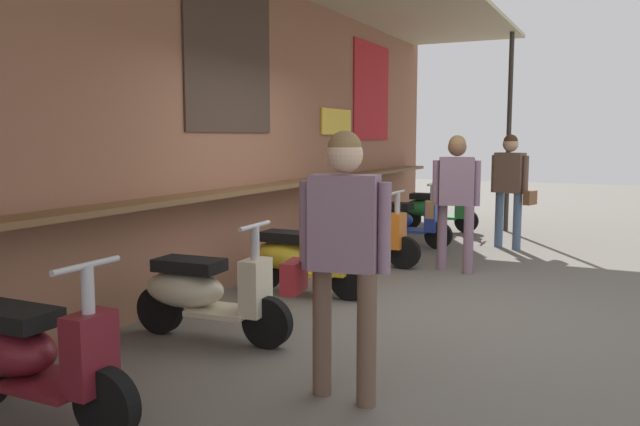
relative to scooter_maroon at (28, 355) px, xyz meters
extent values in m
plane|color=#605B54|center=(3.36, -1.08, -0.39)|extent=(37.10, 37.10, 0.00)
cube|color=#8C5B44|center=(3.36, 0.94, 1.36)|extent=(13.25, 0.25, 3.50)
cube|color=brown|center=(3.36, 0.64, 0.68)|extent=(11.92, 0.36, 0.05)
cube|color=#423328|center=(3.34, 0.80, 2.08)|extent=(1.60, 0.02, 1.57)
cube|color=#B22328|center=(7.47, 0.80, 1.97)|extent=(1.52, 0.02, 1.56)
cube|color=gold|center=(6.05, 0.80, 1.46)|extent=(1.00, 0.03, 0.37)
cylinder|color=#332D28|center=(8.93, -1.16, 1.32)|extent=(0.08, 0.08, 3.43)
ellipsoid|color=maroon|center=(0.00, 0.17, 0.01)|extent=(0.38, 0.70, 0.30)
cube|color=black|center=(0.00, 0.12, 0.21)|extent=(0.30, 0.55, 0.10)
cube|color=maroon|center=(0.00, -0.18, -0.14)|extent=(0.38, 0.50, 0.04)
cube|color=maroon|center=(0.00, -0.48, 0.08)|extent=(0.28, 0.16, 0.44)
cylinder|color=#B7B7BC|center=(0.00, -0.48, 0.21)|extent=(0.07, 0.07, 0.70)
cylinder|color=#B7B7BC|center=(0.00, -0.48, 0.56)|extent=(0.46, 0.04, 0.04)
cylinder|color=black|center=(0.00, -0.58, -0.19)|extent=(0.10, 0.40, 0.40)
ellipsoid|color=beige|center=(1.66, 0.17, 0.01)|extent=(0.42, 0.72, 0.30)
cube|color=black|center=(1.66, 0.12, 0.21)|extent=(0.33, 0.57, 0.10)
cube|color=beige|center=(1.68, -0.18, -0.14)|extent=(0.41, 0.52, 0.04)
cube|color=beige|center=(1.70, -0.48, 0.08)|extent=(0.29, 0.18, 0.44)
cylinder|color=#B7B7BC|center=(1.70, -0.48, 0.21)|extent=(0.07, 0.07, 0.70)
cylinder|color=#B7B7BC|center=(1.70, -0.48, 0.56)|extent=(0.46, 0.06, 0.04)
cylinder|color=black|center=(1.70, -0.58, -0.19)|extent=(0.12, 0.41, 0.40)
cylinder|color=black|center=(1.64, 0.42, -0.19)|extent=(0.12, 0.41, 0.40)
ellipsoid|color=gold|center=(3.33, 0.17, 0.01)|extent=(0.39, 0.70, 0.30)
cube|color=black|center=(3.33, 0.12, 0.21)|extent=(0.31, 0.55, 0.10)
cube|color=gold|center=(3.33, -0.18, -0.14)|extent=(0.39, 0.50, 0.04)
cube|color=gold|center=(3.33, -0.48, 0.08)|extent=(0.28, 0.16, 0.44)
cylinder|color=#B7B7BC|center=(3.33, -0.48, 0.21)|extent=(0.07, 0.07, 0.70)
cylinder|color=#B7B7BC|center=(3.33, -0.48, 0.56)|extent=(0.46, 0.04, 0.04)
cylinder|color=black|center=(3.33, -0.58, -0.19)|extent=(0.10, 0.40, 0.40)
cylinder|color=black|center=(3.32, 0.42, -0.19)|extent=(0.10, 0.40, 0.40)
ellipsoid|color=orange|center=(5.06, 0.17, 0.01)|extent=(0.39, 0.70, 0.30)
cube|color=black|center=(5.06, 0.12, 0.21)|extent=(0.30, 0.55, 0.10)
cube|color=orange|center=(5.06, -0.18, -0.14)|extent=(0.38, 0.50, 0.04)
cube|color=orange|center=(5.06, -0.48, 0.08)|extent=(0.28, 0.16, 0.44)
cylinder|color=#B7B7BC|center=(5.06, -0.48, 0.21)|extent=(0.07, 0.07, 0.70)
cylinder|color=#B7B7BC|center=(5.06, -0.48, 0.56)|extent=(0.46, 0.04, 0.04)
cylinder|color=black|center=(5.06, -0.58, -0.19)|extent=(0.10, 0.40, 0.40)
cylinder|color=black|center=(5.06, 0.42, -0.19)|extent=(0.10, 0.40, 0.40)
ellipsoid|color=#233D9E|center=(6.65, 0.17, 0.01)|extent=(0.39, 0.71, 0.30)
cube|color=black|center=(6.65, 0.12, 0.21)|extent=(0.31, 0.56, 0.10)
cube|color=#233D9E|center=(6.64, -0.18, -0.14)|extent=(0.39, 0.51, 0.04)
cube|color=#233D9E|center=(6.64, -0.48, 0.08)|extent=(0.28, 0.17, 0.44)
cylinder|color=#B7B7BC|center=(6.64, -0.48, 0.21)|extent=(0.07, 0.07, 0.70)
cylinder|color=#B7B7BC|center=(6.64, -0.48, 0.56)|extent=(0.46, 0.04, 0.04)
cylinder|color=black|center=(6.64, -0.58, -0.19)|extent=(0.11, 0.40, 0.40)
cylinder|color=black|center=(6.66, 0.42, -0.19)|extent=(0.11, 0.40, 0.40)
ellipsoid|color=#237533|center=(8.40, 0.17, 0.01)|extent=(0.41, 0.72, 0.30)
cube|color=black|center=(8.40, 0.12, 0.21)|extent=(0.32, 0.56, 0.10)
cube|color=#237533|center=(8.41, -0.18, -0.14)|extent=(0.40, 0.52, 0.04)
cube|color=#237533|center=(8.43, -0.48, 0.08)|extent=(0.29, 0.17, 0.44)
cylinder|color=#B7B7BC|center=(8.43, -0.48, 0.21)|extent=(0.07, 0.07, 0.70)
cylinder|color=#B7B7BC|center=(8.43, -0.48, 0.56)|extent=(0.46, 0.06, 0.04)
cylinder|color=black|center=(8.43, -0.58, -0.19)|extent=(0.12, 0.40, 0.40)
cylinder|color=black|center=(8.39, 0.42, -0.19)|extent=(0.12, 0.40, 0.40)
cylinder|color=gray|center=(5.13, -1.36, 0.02)|extent=(0.12, 0.12, 0.81)
cylinder|color=gray|center=(5.22, -1.01, 0.02)|extent=(0.12, 0.12, 0.81)
cube|color=gray|center=(5.17, -1.18, 0.71)|extent=(0.31, 0.45, 0.58)
sphere|color=brown|center=(5.17, -1.18, 1.12)|extent=(0.22, 0.22, 0.22)
sphere|color=olive|center=(5.17, -1.18, 1.16)|extent=(0.20, 0.20, 0.20)
cylinder|color=gray|center=(5.24, -1.42, 0.69)|extent=(0.08, 0.08, 0.54)
cylinder|color=gray|center=(5.10, -0.95, 0.69)|extent=(0.08, 0.08, 0.54)
cube|color=brown|center=(5.06, -0.89, 0.37)|extent=(0.28, 0.17, 0.20)
cylinder|color=slate|center=(7.20, -1.34, 0.02)|extent=(0.12, 0.12, 0.82)
cylinder|color=slate|center=(7.07, -1.62, 0.02)|extent=(0.12, 0.12, 0.82)
cube|color=brown|center=(7.14, -1.48, 0.73)|extent=(0.31, 0.45, 0.58)
sphere|color=tan|center=(7.14, -1.48, 1.14)|extent=(0.22, 0.22, 0.22)
sphere|color=#472D19|center=(7.14, -1.48, 1.18)|extent=(0.21, 0.21, 0.21)
cylinder|color=brown|center=(7.21, -1.25, 0.70)|extent=(0.08, 0.08, 0.55)
cylinder|color=brown|center=(7.06, -1.72, 0.70)|extent=(0.08, 0.08, 0.55)
cube|color=brown|center=(7.06, -1.79, 0.38)|extent=(0.28, 0.17, 0.20)
cylinder|color=brown|center=(1.03, -1.67, 0.02)|extent=(0.12, 0.12, 0.82)
cylinder|color=brown|center=(1.07, -1.35, 0.02)|extent=(0.12, 0.12, 0.82)
cube|color=gray|center=(1.05, -1.51, 0.72)|extent=(0.26, 0.44, 0.58)
sphere|color=beige|center=(1.05, -1.51, 1.14)|extent=(0.22, 0.22, 0.22)
sphere|color=olive|center=(1.05, -1.51, 1.17)|extent=(0.20, 0.20, 0.20)
cylinder|color=gray|center=(1.09, -1.75, 0.70)|extent=(0.08, 0.08, 0.55)
cylinder|color=gray|center=(1.01, -1.27, 0.70)|extent=(0.08, 0.08, 0.55)
cube|color=maroon|center=(0.98, -1.20, 0.38)|extent=(0.27, 0.14, 0.20)
camera|label=1|loc=(-2.46, -3.04, 1.23)|focal=35.99mm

